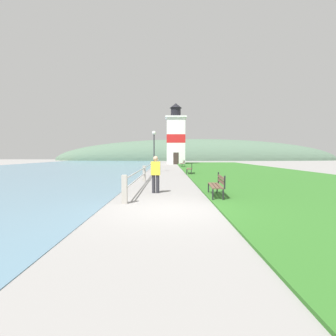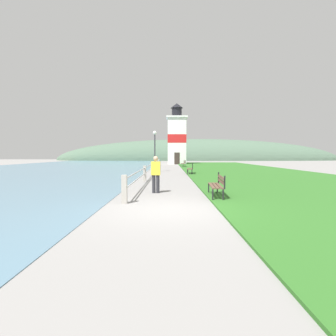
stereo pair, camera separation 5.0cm
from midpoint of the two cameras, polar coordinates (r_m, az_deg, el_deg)
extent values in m
plane|color=gray|center=(8.17, -0.23, -9.05)|extent=(160.00, 160.00, 0.00)
cube|color=#2D6623|center=(27.22, 16.20, -0.64)|extent=(12.00, 54.36, 0.06)
cube|color=slate|center=(29.73, -28.19, -0.62)|extent=(24.00, 86.98, 0.01)
cube|color=#A8A399|center=(9.19, -9.43, -4.59)|extent=(0.18, 0.18, 0.99)
cube|color=#A8A399|center=(16.55, -5.12, -1.19)|extent=(0.18, 0.18, 0.99)
cube|color=#A8A399|center=(23.97, -3.48, 0.11)|extent=(0.18, 0.18, 0.99)
cube|color=#A8A399|center=(31.40, -2.61, 0.80)|extent=(0.18, 0.18, 0.99)
cube|color=#A8A399|center=(38.84, -2.08, 1.22)|extent=(0.18, 0.18, 0.99)
cylinder|color=#B2B2B7|center=(23.95, -3.48, 0.94)|extent=(0.06, 29.81, 0.06)
cylinder|color=#B2B2B7|center=(23.97, -3.48, 0.11)|extent=(0.06, 29.81, 0.06)
cube|color=brown|center=(10.52, 9.49, -3.78)|extent=(0.25, 1.90, 0.04)
cube|color=brown|center=(10.53, 10.28, -3.77)|extent=(0.25, 1.90, 0.04)
cube|color=brown|center=(10.55, 11.08, -3.77)|extent=(0.25, 1.90, 0.04)
cube|color=brown|center=(10.53, 11.57, -2.05)|extent=(0.19, 1.90, 0.11)
cube|color=brown|center=(10.54, 11.56, -2.91)|extent=(0.19, 1.90, 0.11)
cube|color=black|center=(9.64, 9.76, -5.87)|extent=(0.05, 0.05, 0.45)
cube|color=black|center=(11.46, 8.85, -4.45)|extent=(0.05, 0.05, 0.45)
cube|color=black|center=(9.68, 11.95, -5.85)|extent=(0.05, 0.05, 0.45)
cube|color=black|center=(11.50, 10.70, -4.44)|extent=(0.05, 0.05, 0.45)
cube|color=black|center=(9.63, 12.27, -3.09)|extent=(0.05, 0.05, 0.49)
cube|color=black|center=(11.45, 10.96, -2.11)|extent=(0.05, 0.05, 0.49)
cube|color=brown|center=(22.57, 4.36, -0.14)|extent=(0.30, 1.99, 0.04)
cube|color=brown|center=(22.56, 4.73, -0.14)|extent=(0.30, 1.99, 0.04)
cube|color=brown|center=(22.56, 5.10, -0.14)|extent=(0.30, 1.99, 0.04)
cube|color=brown|center=(22.55, 5.33, 0.66)|extent=(0.24, 1.98, 0.11)
cube|color=brown|center=(22.55, 5.33, 0.26)|extent=(0.24, 1.98, 0.11)
cube|color=black|center=(21.62, 4.20, -0.93)|extent=(0.05, 0.05, 0.45)
cube|color=black|center=(23.55, 4.31, -0.60)|extent=(0.05, 0.05, 0.45)
cube|color=black|center=(21.61, 5.18, -0.93)|extent=(0.05, 0.05, 0.45)
cube|color=black|center=(23.54, 5.21, -0.61)|extent=(0.05, 0.05, 0.45)
cube|color=black|center=(21.58, 5.32, 0.31)|extent=(0.05, 0.05, 0.49)
cube|color=black|center=(23.52, 5.34, 0.53)|extent=(0.05, 0.05, 0.49)
cube|color=brown|center=(35.02, 2.97, 0.98)|extent=(0.21, 1.81, 0.04)
cube|color=brown|center=(35.04, 3.21, 0.98)|extent=(0.21, 1.81, 0.04)
cube|color=brown|center=(35.05, 3.44, 0.98)|extent=(0.21, 1.81, 0.04)
cube|color=brown|center=(35.05, 3.59, 1.50)|extent=(0.15, 1.80, 0.11)
cube|color=brown|center=(35.06, 3.59, 1.25)|extent=(0.15, 1.80, 0.11)
cube|color=black|center=(34.16, 3.05, 0.52)|extent=(0.05, 0.05, 0.45)
cube|color=black|center=(35.90, 2.76, 0.64)|extent=(0.05, 0.05, 0.45)
cube|color=black|center=(34.20, 3.67, 0.52)|extent=(0.05, 0.05, 0.45)
cube|color=black|center=(35.94, 3.35, 0.64)|extent=(0.05, 0.05, 0.45)
cube|color=black|center=(34.18, 3.75, 1.31)|extent=(0.05, 0.05, 0.49)
cube|color=black|center=(35.92, 3.43, 1.39)|extent=(0.05, 0.05, 0.49)
cube|color=white|center=(45.87, 1.84, 5.84)|extent=(3.14, 3.14, 7.93)
cube|color=red|center=(45.89, 1.84, 6.33)|extent=(3.18, 3.18, 1.43)
cube|color=white|center=(46.25, 1.85, 10.91)|extent=(3.61, 3.61, 0.25)
cylinder|color=black|center=(46.38, 1.85, 11.99)|extent=(1.73, 1.73, 1.51)
cone|color=black|center=(46.58, 1.85, 13.41)|extent=(2.16, 2.16, 0.83)
cube|color=#332823|center=(44.23, 1.89, 2.09)|extent=(0.90, 0.06, 2.00)
cylinder|color=#28282D|center=(11.55, -3.09, -3.50)|extent=(0.15, 0.15, 0.79)
cylinder|color=#28282D|center=(11.53, -2.21, -3.51)|extent=(0.15, 0.15, 0.79)
cube|color=yellow|center=(11.48, -2.66, -0.05)|extent=(0.41, 0.23, 0.60)
sphere|color=tan|center=(11.46, -2.66, 2.08)|extent=(0.22, 0.22, 0.22)
cylinder|color=#333338|center=(25.44, -2.93, 3.22)|extent=(0.12, 0.12, 3.60)
sphere|color=white|center=(25.53, -2.95, 7.67)|extent=(0.36, 0.36, 0.36)
ellipsoid|color=#4C6651|center=(74.67, 6.29, 1.68)|extent=(80.00, 16.00, 12.00)
camera|label=1|loc=(0.03, -90.05, 0.00)|focal=28.00mm
camera|label=2|loc=(0.03, 89.95, 0.00)|focal=28.00mm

